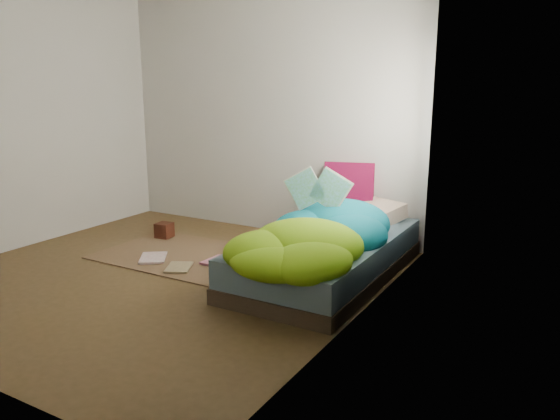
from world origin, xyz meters
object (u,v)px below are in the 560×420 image
at_px(floor_book_b, 209,259).
at_px(bed, 327,257).
at_px(wooden_box, 164,230).
at_px(floor_book_a, 140,258).
at_px(pillow_magenta, 349,188).
at_px(open_book, 318,178).

bearing_deg(floor_book_b, bed, 12.60).
height_order(bed, floor_book_b, bed).
height_order(wooden_box, floor_book_a, wooden_box).
bearing_deg(pillow_magenta, bed, -94.32).
relative_size(bed, wooden_box, 13.12).
relative_size(pillow_magenta, wooden_box, 3.19).
distance_m(pillow_magenta, open_book, 0.87).
bearing_deg(floor_book_a, floor_book_b, -8.28).
height_order(bed, pillow_magenta, pillow_magenta).
xyz_separation_m(bed, floor_book_a, (-1.65, -0.50, -0.14)).
bearing_deg(bed, wooden_box, 174.76).
relative_size(open_book, floor_book_b, 1.65).
bearing_deg(bed, open_book, 153.41).
bearing_deg(wooden_box, pillow_magenta, 22.44).
xyz_separation_m(pillow_magenta, floor_book_a, (-1.44, -1.40, -0.56)).
relative_size(pillow_magenta, floor_book_a, 1.55).
height_order(wooden_box, floor_book_b, wooden_box).
height_order(pillow_magenta, wooden_box, pillow_magenta).
distance_m(floor_book_a, floor_book_b, 0.63).
bearing_deg(wooden_box, bed, -5.24).
xyz_separation_m(open_book, wooden_box, (-1.82, 0.11, -0.73)).
bearing_deg(floor_book_a, pillow_magenta, 8.43).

